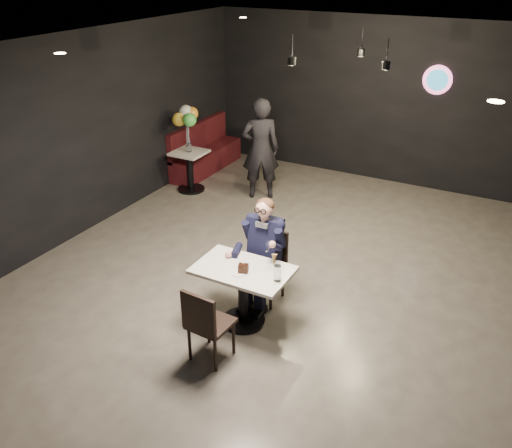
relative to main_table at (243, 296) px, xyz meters
The scene contains 17 objects.
floor 0.83m from the main_table, 81.53° to the left, with size 9.00×9.00×0.00m, color gray.
wall_sign 5.53m from the main_table, 80.09° to the left, with size 0.50×0.06×0.50m, color pink, non-canonical shape.
pendant_lights 3.71m from the main_table, 87.70° to the left, with size 1.40×1.20×0.36m, color black.
main_table is the anchor object (origin of this frame).
chair_far 0.56m from the main_table, 90.00° to the left, with size 0.42×0.46×0.92m, color black.
chair_near 0.70m from the main_table, 90.00° to the right, with size 0.42×0.46×0.92m, color black.
seated_man 0.65m from the main_table, 90.00° to the left, with size 0.60×0.80×1.44m, color black.
dessert_plate 0.39m from the main_table, 82.54° to the right, with size 0.20×0.20×0.01m, color white.
cake_slice 0.43m from the main_table, 56.50° to the right, with size 0.11×0.09×0.08m, color black.
mint_leaf 0.48m from the main_table, 52.29° to the right, with size 0.06×0.04×0.01m, color green.
sundae_glass 0.65m from the main_table, ahead, with size 0.08×0.08×0.19m, color silver.
wafer_cone 0.74m from the main_table, ahead, with size 0.06×0.06×0.12m, color tan.
booth_bench 5.11m from the main_table, 127.88° to the left, with size 0.48×1.92×0.96m, color #460F18.
side_table 4.16m from the main_table, 133.09° to the left, with size 0.57×0.57×0.72m, color white.
balloon_vase 4.18m from the main_table, 133.09° to the left, with size 0.10×0.10×0.15m, color silver.
balloon_bunch 4.25m from the main_table, 133.09° to the left, with size 0.43×0.43×0.72m, color yellow.
passerby 3.78m from the main_table, 114.84° to the left, with size 0.65×0.43×1.79m, color black.
Camera 1 is at (2.52, -5.30, 3.98)m, focal length 38.00 mm.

